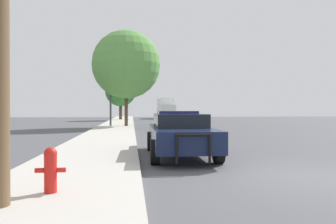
{
  "coord_description": "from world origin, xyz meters",
  "views": [
    {
      "loc": [
        -3.81,
        -7.13,
        1.55
      ],
      "look_at": [
        -1.44,
        14.1,
        1.34
      ],
      "focal_mm": 35.0,
      "sensor_mm": 36.0,
      "label": 1
    }
  ],
  "objects_px": {
    "fire_hydrant": "(50,168)",
    "box_truck": "(166,108)",
    "tree_sidewalk_far": "(121,91)",
    "tree_sidewalk_mid": "(126,65)",
    "police_car": "(180,133)",
    "traffic_light": "(127,78)",
    "car_background_oncoming": "(185,117)"
  },
  "relations": [
    {
      "from": "fire_hydrant",
      "to": "box_truck",
      "type": "height_order",
      "value": "box_truck"
    },
    {
      "from": "tree_sidewalk_far",
      "to": "tree_sidewalk_mid",
      "type": "bearing_deg",
      "value": -86.52
    },
    {
      "from": "police_car",
      "to": "traffic_light",
      "type": "xyz_separation_m",
      "value": [
        -1.94,
        16.88,
        3.35
      ]
    },
    {
      "from": "fire_hydrant",
      "to": "tree_sidewalk_mid",
      "type": "xyz_separation_m",
      "value": [
        0.92,
        21.71,
        4.68
      ]
    },
    {
      "from": "police_car",
      "to": "box_truck",
      "type": "xyz_separation_m",
      "value": [
        3.78,
        40.72,
        0.93
      ]
    },
    {
      "from": "fire_hydrant",
      "to": "tree_sidewalk_far",
      "type": "distance_m",
      "value": 38.62
    },
    {
      "from": "police_car",
      "to": "tree_sidewalk_mid",
      "type": "relative_size",
      "value": 0.65
    },
    {
      "from": "traffic_light",
      "to": "tree_sidewalk_mid",
      "type": "relative_size",
      "value": 0.72
    },
    {
      "from": "fire_hydrant",
      "to": "box_truck",
      "type": "relative_size",
      "value": 0.11
    },
    {
      "from": "tree_sidewalk_far",
      "to": "box_truck",
      "type": "bearing_deg",
      "value": 46.37
    },
    {
      "from": "car_background_oncoming",
      "to": "tree_sidewalk_mid",
      "type": "xyz_separation_m",
      "value": [
        -6.09,
        -6.62,
        4.54
      ]
    },
    {
      "from": "car_background_oncoming",
      "to": "traffic_light",
      "type": "bearing_deg",
      "value": 49.04
    },
    {
      "from": "tree_sidewalk_mid",
      "to": "box_truck",
      "type": "bearing_deg",
      "value": 76.38
    },
    {
      "from": "police_car",
      "to": "box_truck",
      "type": "height_order",
      "value": "box_truck"
    },
    {
      "from": "car_background_oncoming",
      "to": "tree_sidewalk_far",
      "type": "distance_m",
      "value": 12.79
    },
    {
      "from": "police_car",
      "to": "tree_sidewalk_far",
      "type": "height_order",
      "value": "tree_sidewalk_far"
    },
    {
      "from": "car_background_oncoming",
      "to": "box_truck",
      "type": "distance_m",
      "value": 17.31
    },
    {
      "from": "fire_hydrant",
      "to": "car_background_oncoming",
      "type": "xyz_separation_m",
      "value": [
        7.01,
        28.34,
        0.14
      ]
    },
    {
      "from": "car_background_oncoming",
      "to": "box_truck",
      "type": "xyz_separation_m",
      "value": [
        -0.3,
        17.28,
        1.01
      ]
    },
    {
      "from": "police_car",
      "to": "car_background_oncoming",
      "type": "relative_size",
      "value": 1.25
    },
    {
      "from": "police_car",
      "to": "fire_hydrant",
      "type": "height_order",
      "value": "police_car"
    },
    {
      "from": "car_background_oncoming",
      "to": "tree_sidewalk_mid",
      "type": "bearing_deg",
      "value": 49.01
    },
    {
      "from": "box_truck",
      "to": "car_background_oncoming",
      "type": "bearing_deg",
      "value": 89.91
    },
    {
      "from": "traffic_light",
      "to": "fire_hydrant",
      "type": "bearing_deg",
      "value": -92.61
    },
    {
      "from": "traffic_light",
      "to": "tree_sidewalk_far",
      "type": "relative_size",
      "value": 0.97
    },
    {
      "from": "police_car",
      "to": "tree_sidewalk_far",
      "type": "xyz_separation_m",
      "value": [
        -3.03,
        33.57,
        3.15
      ]
    },
    {
      "from": "fire_hydrant",
      "to": "traffic_light",
      "type": "distance_m",
      "value": 22.09
    },
    {
      "from": "police_car",
      "to": "fire_hydrant",
      "type": "xyz_separation_m",
      "value": [
        -2.93,
        -4.9,
        -0.21
      ]
    },
    {
      "from": "police_car",
      "to": "car_background_oncoming",
      "type": "distance_m",
      "value": 23.79
    },
    {
      "from": "police_car",
      "to": "traffic_light",
      "type": "distance_m",
      "value": 17.32
    },
    {
      "from": "tree_sidewalk_mid",
      "to": "tree_sidewalk_far",
      "type": "relative_size",
      "value": 1.36
    },
    {
      "from": "traffic_light",
      "to": "tree_sidewalk_far",
      "type": "height_order",
      "value": "tree_sidewalk_far"
    }
  ]
}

